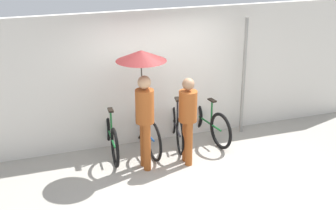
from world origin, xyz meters
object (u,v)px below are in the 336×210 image
parked_bicycle_3 (206,121)px  pedestrian_leading (143,82)px  parked_bicycle_1 (144,129)px  pedestrian_center (188,115)px  parked_bicycle_2 (176,125)px  parked_bicycle_0 (110,134)px

parked_bicycle_3 → pedestrian_leading: size_ratio=0.84×
parked_bicycle_1 → pedestrian_center: bearing=-148.2°
parked_bicycle_2 → parked_bicycle_1: bearing=105.1°
parked_bicycle_0 → pedestrian_leading: pedestrian_leading is taller
parked_bicycle_3 → pedestrian_leading: bearing=107.9°
parked_bicycle_3 → pedestrian_center: pedestrian_center is taller
parked_bicycle_1 → pedestrian_leading: (-0.21, -0.66, 1.18)m
parked_bicycle_0 → parked_bicycle_2: (1.31, 0.00, 0.00)m
parked_bicycle_1 → pedestrian_leading: 1.37m
parked_bicycle_0 → parked_bicycle_3: 1.96m
pedestrian_leading → pedestrian_center: bearing=-12.5°
parked_bicycle_0 → pedestrian_center: size_ratio=1.12×
pedestrian_leading → parked_bicycle_3: bearing=24.1°
parked_bicycle_0 → pedestrian_leading: (0.45, -0.71, 1.19)m
pedestrian_leading → pedestrian_center: (0.76, -0.15, -0.64)m
parked_bicycle_3 → pedestrian_center: bearing=131.6°
parked_bicycle_1 → parked_bicycle_0: bearing=84.0°
parked_bicycle_1 → parked_bicycle_3: size_ratio=1.00×
parked_bicycle_2 → pedestrian_leading: pedestrian_leading is taller
parked_bicycle_1 → parked_bicycle_3: 1.31m
parked_bicycle_2 → pedestrian_leading: (-0.86, -0.71, 1.19)m
parked_bicycle_1 → parked_bicycle_2: 0.66m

